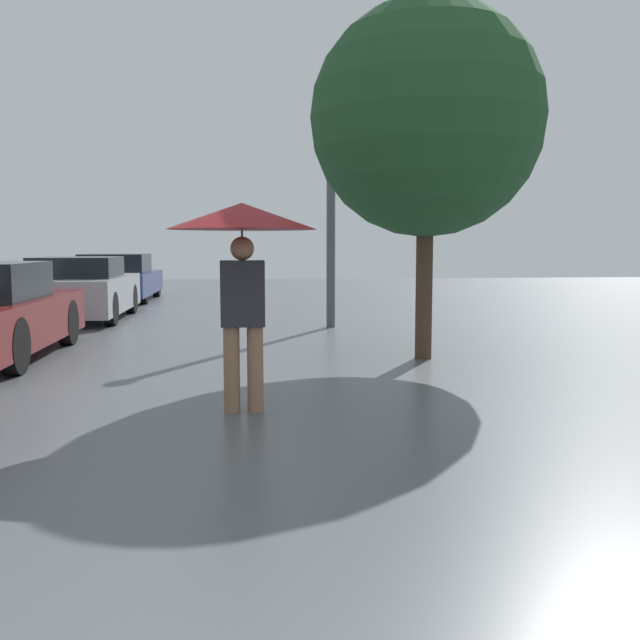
{
  "coord_description": "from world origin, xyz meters",
  "views": [
    {
      "loc": [
        0.0,
        -0.52,
        1.45
      ],
      "look_at": [
        0.66,
        5.62,
        0.8
      ],
      "focal_mm": 40.0,
      "sensor_mm": 36.0,
      "label": 1
    }
  ],
  "objects": [
    {
      "name": "pedestrian",
      "position": [
        -0.01,
        5.62,
        1.53
      ],
      "size": [
        1.28,
        1.28,
        1.81
      ],
      "color": "#9E7051",
      "rests_on": "ground_plane"
    },
    {
      "name": "parked_car_third",
      "position": [
        -3.17,
        13.71,
        0.58
      ],
      "size": [
        1.75,
        3.81,
        1.22
      ],
      "color": "#9EA3A8",
      "rests_on": "ground_plane"
    },
    {
      "name": "parked_car_farthest",
      "position": [
        -3.28,
        18.54,
        0.57
      ],
      "size": [
        1.86,
        4.2,
        1.22
      ],
      "color": "navy",
      "rests_on": "ground_plane"
    },
    {
      "name": "tree",
      "position": [
        2.28,
        8.32,
        2.99
      ],
      "size": [
        2.9,
        2.9,
        4.45
      ],
      "color": "#473323",
      "rests_on": "ground_plane"
    },
    {
      "name": "street_lamp",
      "position": [
        1.53,
        11.93,
        2.56
      ],
      "size": [
        0.29,
        0.29,
        4.51
      ],
      "color": "#515456",
      "rests_on": "ground_plane"
    }
  ]
}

